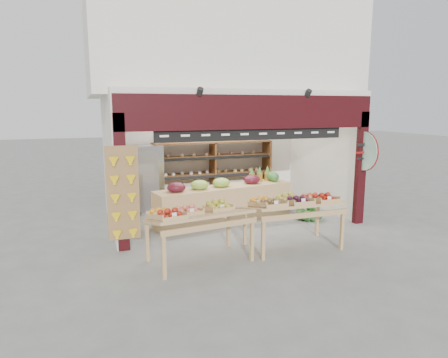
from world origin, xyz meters
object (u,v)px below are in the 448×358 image
(mid_counter, at_px, (224,202))
(refrigerator, at_px, (147,179))
(display_table_left, at_px, (191,215))
(watermelon_pile, at_px, (309,212))
(cardboard_stack, at_px, (181,207))
(back_shelving, at_px, (213,160))
(display_table_right, at_px, (293,204))

(mid_counter, bearing_deg, refrigerator, 135.16)
(display_table_left, relative_size, watermelon_pile, 2.74)
(cardboard_stack, relative_size, mid_counter, 0.30)
(back_shelving, bearing_deg, refrigerator, -175.65)
(watermelon_pile, bearing_deg, cardboard_stack, 156.45)
(display_table_left, bearing_deg, mid_counter, 57.33)
(mid_counter, distance_m, display_table_right, 2.30)
(back_shelving, xyz_separation_m, cardboard_stack, (-1.17, -1.00, -1.03))
(back_shelving, height_order, mid_counter, back_shelving)
(cardboard_stack, height_order, watermelon_pile, cardboard_stack)
(back_shelving, height_order, refrigerator, back_shelving)
(back_shelving, xyz_separation_m, display_table_right, (0.37, -3.91, -0.40))
(refrigerator, distance_m, mid_counter, 2.31)
(display_table_left, bearing_deg, cardboard_stack, 79.92)
(back_shelving, distance_m, display_table_left, 4.32)
(mid_counter, bearing_deg, back_shelving, 80.71)
(display_table_left, xyz_separation_m, display_table_right, (2.07, 0.04, 0.03))
(refrigerator, xyz_separation_m, display_table_left, (0.20, -3.80, -0.03))
(refrigerator, bearing_deg, display_table_left, -104.27)
(watermelon_pile, bearing_deg, mid_counter, 165.51)
(refrigerator, bearing_deg, back_shelving, -12.90)
(back_shelving, distance_m, display_table_right, 3.95)
(cardboard_stack, bearing_deg, watermelon_pile, -23.55)
(back_shelving, distance_m, refrigerator, 1.94)
(refrigerator, height_order, display_table_left, refrigerator)
(mid_counter, bearing_deg, watermelon_pile, -14.49)
(display_table_left, height_order, display_table_right, display_table_right)
(cardboard_stack, xyz_separation_m, watermelon_pile, (2.93, -1.28, -0.08))
(cardboard_stack, distance_m, display_table_left, 3.06)
(back_shelving, distance_m, mid_counter, 1.95)
(refrigerator, height_order, watermelon_pile, refrigerator)
(display_table_right, bearing_deg, display_table_left, -178.92)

